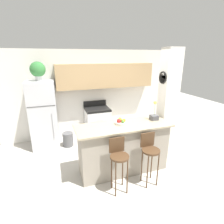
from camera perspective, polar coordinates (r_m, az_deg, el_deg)
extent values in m
plane|color=beige|center=(4.04, 3.56, -18.10)|extent=(14.00, 14.00, 0.00)
cube|color=white|center=(5.40, -4.84, 6.07)|extent=(5.60, 0.06, 2.55)
cube|color=tan|center=(5.19, -1.96, 11.77)|extent=(2.84, 0.32, 0.69)
cube|color=white|center=(5.15, -5.59, 9.75)|extent=(0.78, 0.28, 0.12)
cube|color=white|center=(4.23, 17.60, 2.00)|extent=(0.36, 0.32, 2.55)
cylinder|color=black|center=(4.00, 16.21, 10.72)|extent=(0.02, 0.26, 0.26)
cylinder|color=white|center=(4.00, 16.14, 10.72)|extent=(0.01, 0.23, 0.23)
cube|color=gray|center=(3.77, 3.71, -11.87)|extent=(1.82, 0.58, 1.01)
cube|color=tan|center=(3.54, 3.87, -4.50)|extent=(1.94, 0.70, 0.04)
cube|color=silver|center=(5.05, -21.12, -3.88)|extent=(0.68, 0.69, 1.21)
cube|color=silver|center=(4.81, -22.30, 6.05)|extent=(0.68, 0.69, 0.57)
cube|color=#333333|center=(4.53, -22.05, 1.70)|extent=(0.65, 0.01, 0.01)
cylinder|color=#B2B2B7|center=(4.69, -18.64, -4.47)|extent=(0.02, 0.02, 0.67)
cube|color=white|center=(5.29, -4.73, -3.79)|extent=(0.70, 0.60, 0.85)
cube|color=black|center=(5.14, -4.86, 0.93)|extent=(0.70, 0.60, 0.06)
cube|color=black|center=(5.37, -5.63, 2.87)|extent=(0.70, 0.04, 0.16)
cube|color=black|center=(5.00, -3.86, -4.56)|extent=(0.42, 0.01, 0.27)
cylinder|color=#4C331E|center=(3.11, 2.49, -14.38)|extent=(0.34, 0.34, 0.03)
cube|color=#4C331E|center=(3.15, 1.56, -10.65)|extent=(0.28, 0.02, 0.28)
cylinder|color=#4C331E|center=(3.21, 1.21, -21.23)|extent=(0.02, 0.02, 0.69)
cylinder|color=#4C331E|center=(3.27, 5.03, -20.38)|extent=(0.02, 0.02, 0.69)
cylinder|color=#4C331E|center=(3.37, -0.14, -19.03)|extent=(0.02, 0.02, 0.69)
cylinder|color=#4C331E|center=(3.43, 3.48, -18.28)|extent=(0.02, 0.02, 0.69)
cylinder|color=#4C331E|center=(3.36, 12.59, -12.22)|extent=(0.34, 0.34, 0.03)
cube|color=#4C331E|center=(3.39, 11.52, -8.81)|extent=(0.28, 0.02, 0.28)
cylinder|color=#4C331E|center=(3.43, 11.51, -18.71)|extent=(0.02, 0.02, 0.69)
cylinder|color=#4C331E|center=(3.53, 14.72, -17.79)|extent=(0.02, 0.02, 0.69)
cylinder|color=#4C331E|center=(3.58, 9.69, -16.83)|extent=(0.02, 0.02, 0.69)
cylinder|color=#4C331E|center=(3.68, 12.80, -16.03)|extent=(0.02, 0.02, 0.69)
cylinder|color=silver|center=(4.76, -22.80, 10.22)|extent=(0.16, 0.16, 0.14)
sphere|color=#387F3D|center=(4.74, -23.11, 12.71)|extent=(0.37, 0.37, 0.37)
cube|color=#4C4C51|center=(3.90, 13.55, -1.75)|extent=(0.15, 0.15, 0.10)
cylinder|color=#386633|center=(3.84, 13.75, 0.81)|extent=(0.01, 0.01, 0.26)
sphere|color=#DBCC4C|center=(3.80, 13.91, 3.00)|extent=(0.07, 0.07, 0.07)
cylinder|color=silver|center=(3.56, 3.02, -3.59)|extent=(0.25, 0.25, 0.05)
sphere|color=orange|center=(3.55, 3.92, -2.84)|extent=(0.07, 0.07, 0.07)
sphere|color=gold|center=(3.59, 2.64, -2.50)|extent=(0.09, 0.09, 0.09)
sphere|color=red|center=(3.51, 2.29, -2.95)|extent=(0.09, 0.09, 0.09)
sphere|color=#4C7F2D|center=(3.50, 3.57, -3.15)|extent=(0.07, 0.07, 0.07)
cylinder|color=#59595B|center=(4.99, -14.16, -8.67)|extent=(0.28, 0.28, 0.38)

